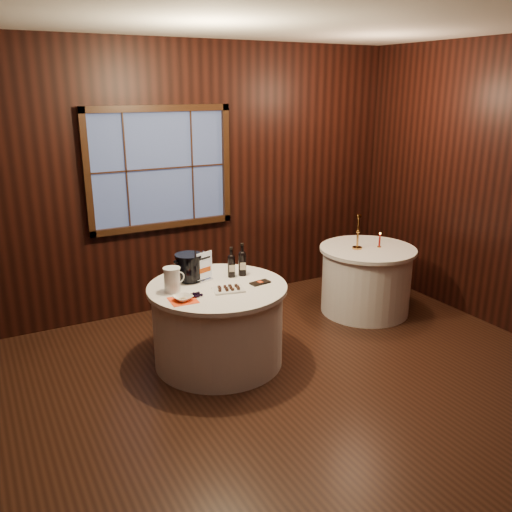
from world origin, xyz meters
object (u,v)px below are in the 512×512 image
side_table (366,279)px  main_table (218,324)px  port_bottle_left (231,264)px  brass_candlestick (358,237)px  red_candle (380,241)px  chocolate_plate (228,289)px  chocolate_box (260,283)px  cracker_bowl (183,298)px  ice_bucket (189,267)px  grape_bunch (196,294)px  glass_pitcher (172,279)px  port_bottle_right (242,261)px  sign_stand (204,271)px

side_table → main_table: bearing=-171.5°
side_table → port_bottle_left: bearing=-175.3°
brass_candlestick → red_candle: (0.26, -0.07, -0.07)m
main_table → chocolate_plate: chocolate_plate is taller
chocolate_box → brass_candlestick: (1.49, 0.46, 0.13)m
cracker_bowl → red_candle: red_candle is taller
ice_bucket → grape_bunch: ice_bucket is taller
grape_bunch → cracker_bowl: 0.14m
red_candle → port_bottle_left: bearing=-177.0°
chocolate_box → glass_pitcher: (-0.78, 0.19, 0.10)m
port_bottle_left → main_table: bearing=-127.5°
side_table → chocolate_box: bearing=-165.0°
port_bottle_left → cracker_bowl: port_bottle_left is taller
ice_bucket → grape_bunch: size_ratio=1.52×
grape_bunch → red_candle: (2.39, 0.41, 0.05)m
port_bottle_right → ice_bucket: (-0.51, 0.09, -0.00)m
glass_pitcher → chocolate_plate: bearing=-36.6°
chocolate_plate → brass_candlestick: size_ratio=0.78×
chocolate_box → side_table: bearing=7.0°
ice_bucket → red_candle: ice_bucket is taller
port_bottle_right → cracker_bowl: size_ratio=2.01×
ice_bucket → cracker_bowl: (-0.23, -0.43, -0.11)m
cracker_bowl → chocolate_plate: bearing=3.5°
side_table → chocolate_plate: chocolate_plate is taller
main_table → side_table: size_ratio=1.19×
chocolate_box → red_candle: size_ratio=1.08×
side_table → brass_candlestick: (-0.14, 0.03, 0.52)m
port_bottle_right → glass_pitcher: 0.74m
main_table → cracker_bowl: bearing=-154.8°
chocolate_box → cracker_bowl: bearing=175.9°
port_bottle_right → chocolate_plate: (-0.30, -0.31, -0.12)m
side_table → red_candle: 0.47m
chocolate_box → glass_pitcher: glass_pitcher is taller
main_table → port_bottle_right: size_ratio=4.01×
sign_stand → port_bottle_left: size_ratio=0.99×
port_bottle_left → ice_bucket: 0.41m
port_bottle_left → chocolate_plate: 0.38m
chocolate_plate → red_candle: 2.13m
cracker_bowl → port_bottle_left: bearing=28.9°
port_bottle_left → chocolate_box: bearing=-44.9°
side_table → cracker_bowl: bearing=-168.5°
side_table → ice_bucket: (-2.18, -0.06, 0.52)m
ice_bucket → chocolate_box: (0.55, -0.37, -0.13)m
port_bottle_right → ice_bucket: size_ratio=1.23×
sign_stand → chocolate_plate: (0.09, -0.33, -0.08)m
ice_bucket → cracker_bowl: 0.50m
grape_bunch → red_candle: 2.43m
port_bottle_left → grape_bunch: 0.59m
glass_pitcher → cracker_bowl: 0.26m
port_bottle_right → grape_bunch: port_bottle_right is taller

